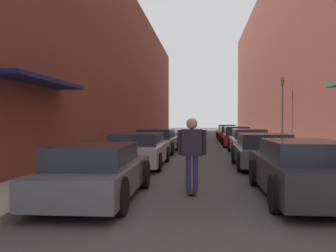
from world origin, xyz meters
TOP-DOWN VIEW (x-y plane):
  - ground at (0.00, 21.81)m, footprint 119.94×119.94m
  - curb_strip_left at (-4.21, 27.26)m, footprint 1.80×54.52m
  - curb_strip_right at (4.21, 27.26)m, footprint 1.80×54.52m
  - building_row_left at (-7.11, 27.26)m, footprint 4.90×54.52m
  - building_row_right at (7.11, 27.26)m, footprint 4.90×54.52m
  - parked_car_left_0 at (-2.24, 6.74)m, footprint 1.87×4.49m
  - parked_car_left_1 at (-2.35, 12.63)m, footprint 2.06×4.65m
  - parked_car_left_2 at (-2.37, 18.43)m, footprint 2.04×4.81m
  - parked_car_right_0 at (2.28, 7.28)m, footprint 1.88×4.78m
  - parked_car_right_1 at (2.25, 12.59)m, footprint 2.06×4.05m
  - parked_car_right_2 at (2.37, 18.02)m, footprint 1.86×4.80m
  - parked_car_right_3 at (2.25, 23.59)m, footprint 1.85×4.16m
  - parked_car_right_4 at (2.25, 29.29)m, footprint 1.91×4.20m
  - parked_car_right_5 at (2.27, 34.64)m, footprint 1.88×4.19m
  - skateboarder at (-0.17, 7.60)m, footprint 0.69×0.78m
  - traffic_light at (4.48, 20.14)m, footprint 0.16×0.22m

SIDE VIEW (x-z plane):
  - ground at x=0.00m, z-range 0.00..0.00m
  - curb_strip_left at x=-4.21m, z-range 0.00..0.12m
  - curb_strip_right at x=4.21m, z-range 0.00..0.12m
  - parked_car_left_0 at x=-2.24m, z-range -0.01..1.20m
  - parked_car_right_1 at x=2.25m, z-range -0.02..1.24m
  - parked_car_right_4 at x=2.25m, z-range -0.01..1.24m
  - parked_car_left_1 at x=-2.35m, z-range -0.01..1.24m
  - parked_car_left_2 at x=-2.37m, z-range -0.02..1.25m
  - parked_car_right_3 at x=2.25m, z-range -0.03..1.28m
  - parked_car_right_5 at x=2.27m, z-range -0.02..1.27m
  - parked_car_right_2 at x=2.37m, z-range -0.01..1.28m
  - parked_car_right_0 at x=2.28m, z-range -0.01..1.29m
  - skateboarder at x=-0.17m, z-range 0.21..2.00m
  - traffic_light at x=4.48m, z-range 0.55..4.55m
  - building_row_left at x=-7.11m, z-range 0.00..11.17m
  - building_row_right at x=7.11m, z-range 0.00..13.07m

